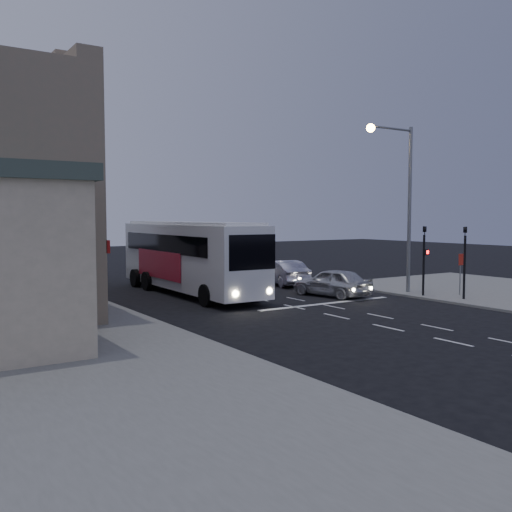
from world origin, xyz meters
TOP-DOWN VIEW (x-y plane):
  - ground at (0.00, 0.00)m, footprint 120.00×120.00m
  - road_markings at (1.29, 3.31)m, footprint 8.00×30.55m
  - tour_bus at (-2.08, 8.91)m, footprint 3.10×13.06m
  - car_suv at (3.88, 3.80)m, footprint 2.67×4.73m
  - car_sedan_a at (4.67, 9.37)m, footprint 2.53×4.94m
  - car_sedan_b at (4.38, 14.90)m, footprint 2.44×5.13m
  - traffic_signal_main at (7.60, 0.78)m, footprint 0.25×0.35m
  - traffic_signal_side at (8.30, -1.20)m, footprint 0.18×0.15m
  - regulatory_sign at (9.30, -0.24)m, footprint 0.45×0.12m
  - streetlight at (7.34, 2.20)m, footprint 3.32×0.44m
  - street_tree at (-8.21, 15.02)m, footprint 4.00×4.00m

SIDE VIEW (x-z plane):
  - ground at x=0.00m, z-range 0.00..0.00m
  - road_markings at x=1.29m, z-range 0.00..0.01m
  - car_sedan_b at x=4.38m, z-range 0.00..1.44m
  - car_suv at x=3.88m, z-range 0.00..1.52m
  - car_sedan_a at x=4.67m, z-range 0.00..1.55m
  - regulatory_sign at x=9.30m, z-range 0.50..2.70m
  - tour_bus at x=-2.08m, z-range 0.16..4.15m
  - traffic_signal_main at x=7.60m, z-range 0.37..4.47m
  - traffic_signal_side at x=8.30m, z-range 0.37..4.47m
  - street_tree at x=-8.21m, z-range 1.40..7.60m
  - streetlight at x=7.34m, z-range 1.23..10.23m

